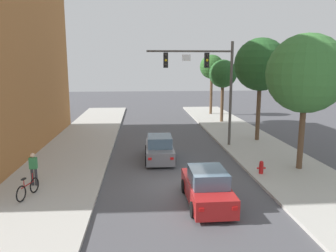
{
  "coord_description": "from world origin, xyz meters",
  "views": [
    {
      "loc": [
        -1.95,
        -15.57,
        6.02
      ],
      "look_at": [
        -0.15,
        5.79,
        2.0
      ],
      "focal_mm": 35.05,
      "sensor_mm": 36.0,
      "label": 1
    }
  ],
  "objects_px": {
    "traffic_signal_mast": "(208,75)",
    "street_tree_farthest": "(212,67)",
    "fire_hydrant": "(261,167)",
    "street_tree_third": "(223,74)",
    "car_lead_grey": "(160,149)",
    "bicycle_leaning": "(28,189)",
    "pedestrian_sidewalk_left_walker": "(33,167)",
    "street_tree_nearest": "(306,74)",
    "street_tree_second": "(261,65)",
    "car_following_red": "(207,188)"
  },
  "relations": [
    {
      "from": "car_lead_grey",
      "to": "fire_hydrant",
      "type": "bearing_deg",
      "value": -33.75
    },
    {
      "from": "street_tree_second",
      "to": "street_tree_nearest",
      "type": "bearing_deg",
      "value": -91.15
    },
    {
      "from": "street_tree_second",
      "to": "street_tree_third",
      "type": "bearing_deg",
      "value": 95.0
    },
    {
      "from": "traffic_signal_mast",
      "to": "car_following_red",
      "type": "distance_m",
      "value": 11.15
    },
    {
      "from": "fire_hydrant",
      "to": "street_tree_second",
      "type": "bearing_deg",
      "value": 71.7
    },
    {
      "from": "pedestrian_sidewalk_left_walker",
      "to": "street_tree_second",
      "type": "height_order",
      "value": "street_tree_second"
    },
    {
      "from": "traffic_signal_mast",
      "to": "bicycle_leaning",
      "type": "distance_m",
      "value": 14.19
    },
    {
      "from": "bicycle_leaning",
      "to": "street_tree_nearest",
      "type": "xyz_separation_m",
      "value": [
        14.15,
        3.02,
        4.99
      ]
    },
    {
      "from": "bicycle_leaning",
      "to": "street_tree_nearest",
      "type": "relative_size",
      "value": 0.23
    },
    {
      "from": "car_following_red",
      "to": "street_tree_farthest",
      "type": "bearing_deg",
      "value": 77.51
    },
    {
      "from": "traffic_signal_mast",
      "to": "street_tree_farthest",
      "type": "xyz_separation_m",
      "value": [
        3.66,
        15.51,
        0.39
      ]
    },
    {
      "from": "bicycle_leaning",
      "to": "street_tree_third",
      "type": "height_order",
      "value": "street_tree_third"
    },
    {
      "from": "street_tree_third",
      "to": "street_tree_farthest",
      "type": "xyz_separation_m",
      "value": [
        0.03,
        5.54,
        0.65
      ]
    },
    {
      "from": "traffic_signal_mast",
      "to": "street_tree_third",
      "type": "distance_m",
      "value": 10.61
    },
    {
      "from": "car_lead_grey",
      "to": "street_tree_nearest",
      "type": "relative_size",
      "value": 0.56
    },
    {
      "from": "car_following_red",
      "to": "street_tree_second",
      "type": "distance_m",
      "value": 14.06
    },
    {
      "from": "street_tree_second",
      "to": "traffic_signal_mast",
      "type": "bearing_deg",
      "value": -162.06
    },
    {
      "from": "street_tree_farthest",
      "to": "street_tree_second",
      "type": "bearing_deg",
      "value": -87.09
    },
    {
      "from": "car_lead_grey",
      "to": "pedestrian_sidewalk_left_walker",
      "type": "distance_m",
      "value": 7.79
    },
    {
      "from": "traffic_signal_mast",
      "to": "fire_hydrant",
      "type": "relative_size",
      "value": 10.42
    },
    {
      "from": "pedestrian_sidewalk_left_walker",
      "to": "street_tree_third",
      "type": "height_order",
      "value": "street_tree_third"
    },
    {
      "from": "street_tree_third",
      "to": "pedestrian_sidewalk_left_walker",
      "type": "bearing_deg",
      "value": -128.28
    },
    {
      "from": "pedestrian_sidewalk_left_walker",
      "to": "street_tree_second",
      "type": "xyz_separation_m",
      "value": [
        14.48,
        8.86,
        4.95
      ]
    },
    {
      "from": "car_lead_grey",
      "to": "street_tree_second",
      "type": "height_order",
      "value": "street_tree_second"
    },
    {
      "from": "pedestrian_sidewalk_left_walker",
      "to": "fire_hydrant",
      "type": "xyz_separation_m",
      "value": [
        11.81,
        0.78,
        -0.56
      ]
    },
    {
      "from": "pedestrian_sidewalk_left_walker",
      "to": "bicycle_leaning",
      "type": "xyz_separation_m",
      "value": [
        0.19,
        -1.5,
        -0.52
      ]
    },
    {
      "from": "bicycle_leaning",
      "to": "street_tree_nearest",
      "type": "distance_m",
      "value": 15.31
    },
    {
      "from": "traffic_signal_mast",
      "to": "street_tree_third",
      "type": "bearing_deg",
      "value": 70.01
    },
    {
      "from": "car_lead_grey",
      "to": "street_tree_third",
      "type": "height_order",
      "value": "street_tree_third"
    },
    {
      "from": "traffic_signal_mast",
      "to": "car_following_red",
      "type": "xyz_separation_m",
      "value": [
        -1.98,
        -9.96,
        -4.6
      ]
    },
    {
      "from": "street_tree_second",
      "to": "street_tree_farthest",
      "type": "bearing_deg",
      "value": 92.91
    },
    {
      "from": "car_lead_grey",
      "to": "traffic_signal_mast",
      "type": "bearing_deg",
      "value": 40.08
    },
    {
      "from": "pedestrian_sidewalk_left_walker",
      "to": "fire_hydrant",
      "type": "relative_size",
      "value": 2.28
    },
    {
      "from": "traffic_signal_mast",
      "to": "street_tree_third",
      "type": "height_order",
      "value": "traffic_signal_mast"
    },
    {
      "from": "bicycle_leaning",
      "to": "fire_hydrant",
      "type": "distance_m",
      "value": 11.85
    },
    {
      "from": "fire_hydrant",
      "to": "street_tree_nearest",
      "type": "height_order",
      "value": "street_tree_nearest"
    },
    {
      "from": "street_tree_third",
      "to": "bicycle_leaning",
      "type": "bearing_deg",
      "value": -125.62
    },
    {
      "from": "pedestrian_sidewalk_left_walker",
      "to": "street_tree_nearest",
      "type": "relative_size",
      "value": 0.22
    },
    {
      "from": "pedestrian_sidewalk_left_walker",
      "to": "street_tree_nearest",
      "type": "distance_m",
      "value": 15.09
    },
    {
      "from": "street_tree_second",
      "to": "street_tree_farthest",
      "type": "distance_m",
      "value": 14.11
    },
    {
      "from": "traffic_signal_mast",
      "to": "fire_hydrant",
      "type": "xyz_separation_m",
      "value": [
        1.7,
        -6.66,
        -4.82
      ]
    },
    {
      "from": "traffic_signal_mast",
      "to": "street_tree_third",
      "type": "relative_size",
      "value": 1.17
    },
    {
      "from": "street_tree_third",
      "to": "car_following_red",
      "type": "bearing_deg",
      "value": -105.72
    },
    {
      "from": "street_tree_nearest",
      "to": "street_tree_farthest",
      "type": "xyz_separation_m",
      "value": [
        -0.57,
        21.43,
        0.18
      ]
    },
    {
      "from": "car_lead_grey",
      "to": "street_tree_nearest",
      "type": "height_order",
      "value": "street_tree_nearest"
    },
    {
      "from": "traffic_signal_mast",
      "to": "car_lead_grey",
      "type": "distance_m",
      "value": 6.64
    },
    {
      "from": "pedestrian_sidewalk_left_walker",
      "to": "street_tree_third",
      "type": "distance_m",
      "value": 22.53
    },
    {
      "from": "car_lead_grey",
      "to": "fire_hydrant",
      "type": "xyz_separation_m",
      "value": [
        5.36,
        -3.58,
        -0.22
      ]
    },
    {
      "from": "traffic_signal_mast",
      "to": "pedestrian_sidewalk_left_walker",
      "type": "bearing_deg",
      "value": -143.64
    },
    {
      "from": "fire_hydrant",
      "to": "car_lead_grey",
      "type": "bearing_deg",
      "value": 146.25
    }
  ]
}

